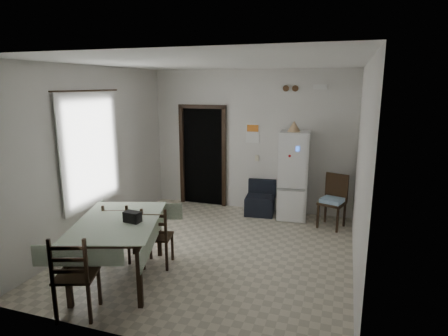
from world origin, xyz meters
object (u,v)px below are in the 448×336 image
navy_seat (260,198)px  dining_chair_near_head (76,274)px  corner_chair (332,202)px  dining_chair_far_right (158,236)px  dining_table (120,250)px  dining_chair_far_left (119,231)px  fridge (294,176)px

navy_seat → dining_chair_near_head: size_ratio=0.68×
corner_chair → dining_chair_far_right: size_ratio=1.08×
navy_seat → dining_table: bearing=-117.0°
navy_seat → dining_chair_far_left: size_ratio=0.75×
fridge → dining_table: (-1.88, -3.13, -0.45)m
dining_chair_far_left → dining_chair_near_head: 1.40m
corner_chair → dining_chair_far_right: corner_chair is taller
navy_seat → corner_chair: corner_chair is taller
corner_chair → dining_table: corner_chair is taller
fridge → dining_chair_far_left: size_ratio=1.90×
fridge → navy_seat: 0.84m
navy_seat → dining_chair_near_head: (-1.21, -4.00, 0.16)m
corner_chair → dining_chair_near_head: size_ratio=0.98×
fridge → dining_table: bearing=-125.6°
dining_table → corner_chair: bearing=28.7°
fridge → navy_seat: bearing=175.4°
dining_chair_far_right → corner_chair: bearing=-147.2°
corner_chair → dining_chair_far_right: (-2.33, -2.33, -0.04)m
dining_chair_far_right → dining_chair_near_head: dining_chair_near_head is taller
fridge → corner_chair: fridge is taller
navy_seat → corner_chair: (1.42, -0.29, 0.15)m
dining_table → dining_chair_near_head: dining_chair_near_head is taller
dining_chair_near_head → dining_chair_far_left: bearing=-96.1°
dining_chair_far_left → corner_chair: bearing=-162.4°
dining_chair_far_left → dining_chair_near_head: (0.34, -1.35, 0.05)m
fridge → dining_chair_far_right: size_ratio=1.89×
fridge → dining_table: fridge is taller
corner_chair → dining_chair_far_right: 3.30m
fridge → dining_chair_near_head: 4.43m
corner_chair → dining_chair_far_left: bearing=-123.5°
dining_chair_far_right → navy_seat: bearing=-121.4°
dining_table → dining_chair_near_head: size_ratio=1.58×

